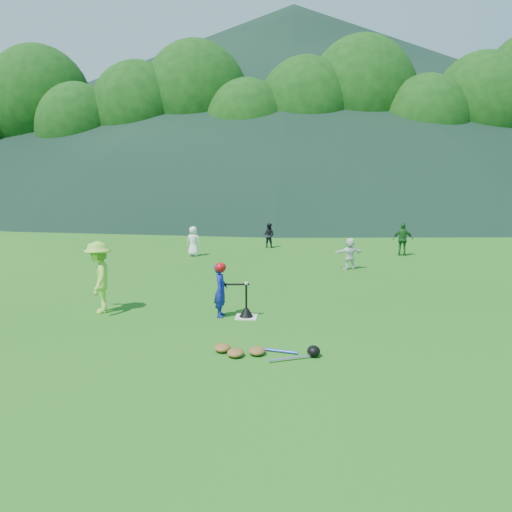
{
  "coord_description": "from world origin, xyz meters",
  "views": [
    {
      "loc": [
        1.04,
        -10.14,
        3.03
      ],
      "look_at": [
        0.0,
        2.5,
        0.9
      ],
      "focal_mm": 35.0,
      "sensor_mm": 36.0,
      "label": 1
    }
  ],
  "objects_px": {
    "adult_coach": "(99,277)",
    "fielder_c": "(403,239)",
    "home_plate": "(246,317)",
    "fielder_d": "(350,254)",
    "batting_tee": "(246,311)",
    "batter_child": "(221,290)",
    "equipment_pile": "(257,351)",
    "fielder_a": "(193,241)",
    "fielder_b": "(269,235)"
  },
  "relations": [
    {
      "from": "adult_coach",
      "to": "fielder_c",
      "type": "distance_m",
      "value": 11.58
    },
    {
      "from": "adult_coach",
      "to": "fielder_b",
      "type": "relative_size",
      "value": 1.56
    },
    {
      "from": "adult_coach",
      "to": "batting_tee",
      "type": "distance_m",
      "value": 3.3
    },
    {
      "from": "batter_child",
      "to": "batting_tee",
      "type": "height_order",
      "value": "batter_child"
    },
    {
      "from": "fielder_a",
      "to": "batting_tee",
      "type": "relative_size",
      "value": 1.61
    },
    {
      "from": "home_plate",
      "to": "fielder_c",
      "type": "distance_m",
      "value": 9.72
    },
    {
      "from": "home_plate",
      "to": "batter_child",
      "type": "relative_size",
      "value": 0.39
    },
    {
      "from": "fielder_c",
      "to": "home_plate",
      "type": "bearing_deg",
      "value": 70.36
    },
    {
      "from": "batting_tee",
      "to": "adult_coach",
      "type": "bearing_deg",
      "value": 177.47
    },
    {
      "from": "fielder_b",
      "to": "batting_tee",
      "type": "distance_m",
      "value": 10.01
    },
    {
      "from": "fielder_a",
      "to": "fielder_b",
      "type": "distance_m",
      "value": 3.53
    },
    {
      "from": "fielder_a",
      "to": "equipment_pile",
      "type": "bearing_deg",
      "value": 119.61
    },
    {
      "from": "fielder_d",
      "to": "equipment_pile",
      "type": "distance_m",
      "value": 8.06
    },
    {
      "from": "batter_child",
      "to": "fielder_a",
      "type": "bearing_deg",
      "value": 16.27
    },
    {
      "from": "batter_child",
      "to": "fielder_a",
      "type": "height_order",
      "value": "batter_child"
    },
    {
      "from": "batter_child",
      "to": "equipment_pile",
      "type": "xyz_separation_m",
      "value": [
        0.95,
        -2.2,
        -0.5
      ]
    },
    {
      "from": "home_plate",
      "to": "batting_tee",
      "type": "distance_m",
      "value": 0.12
    },
    {
      "from": "batting_tee",
      "to": "fielder_c",
      "type": "bearing_deg",
      "value": 59.48
    },
    {
      "from": "home_plate",
      "to": "adult_coach",
      "type": "xyz_separation_m",
      "value": [
        -3.23,
        0.14,
        0.77
      ]
    },
    {
      "from": "fielder_a",
      "to": "fielder_c",
      "type": "xyz_separation_m",
      "value": [
        7.65,
        0.71,
        0.06
      ]
    },
    {
      "from": "fielder_b",
      "to": "fielder_a",
      "type": "bearing_deg",
      "value": 61.95
    },
    {
      "from": "batting_tee",
      "to": "fielder_b",
      "type": "bearing_deg",
      "value": 90.54
    },
    {
      "from": "batter_child",
      "to": "fielder_d",
      "type": "bearing_deg",
      "value": -30.3
    },
    {
      "from": "fielder_a",
      "to": "fielder_b",
      "type": "xyz_separation_m",
      "value": [
        2.63,
        2.36,
        -0.05
      ]
    },
    {
      "from": "equipment_pile",
      "to": "batter_child",
      "type": "bearing_deg",
      "value": 113.3
    },
    {
      "from": "home_plate",
      "to": "batter_child",
      "type": "bearing_deg",
      "value": 176.32
    },
    {
      "from": "adult_coach",
      "to": "fielder_c",
      "type": "relative_size",
      "value": 1.29
    },
    {
      "from": "home_plate",
      "to": "adult_coach",
      "type": "height_order",
      "value": "adult_coach"
    },
    {
      "from": "adult_coach",
      "to": "fielder_b",
      "type": "bearing_deg",
      "value": 144.72
    },
    {
      "from": "equipment_pile",
      "to": "fielder_d",
      "type": "bearing_deg",
      "value": 73.28
    },
    {
      "from": "home_plate",
      "to": "fielder_b",
      "type": "xyz_separation_m",
      "value": [
        -0.09,
        10.01,
        0.49
      ]
    },
    {
      "from": "fielder_a",
      "to": "fielder_b",
      "type": "relative_size",
      "value": 1.09
    },
    {
      "from": "fielder_a",
      "to": "fielder_d",
      "type": "height_order",
      "value": "fielder_a"
    },
    {
      "from": "fielder_d",
      "to": "batting_tee",
      "type": "relative_size",
      "value": 1.48
    },
    {
      "from": "home_plate",
      "to": "fielder_a",
      "type": "xyz_separation_m",
      "value": [
        -2.72,
        7.65,
        0.54
      ]
    },
    {
      "from": "fielder_a",
      "to": "fielder_c",
      "type": "bearing_deg",
      "value": -162.76
    },
    {
      "from": "adult_coach",
      "to": "equipment_pile",
      "type": "relative_size",
      "value": 0.87
    },
    {
      "from": "home_plate",
      "to": "fielder_a",
      "type": "bearing_deg",
      "value": 109.59
    },
    {
      "from": "fielder_b",
      "to": "home_plate",
      "type": "bearing_deg",
      "value": 110.61
    },
    {
      "from": "home_plate",
      "to": "batter_child",
      "type": "distance_m",
      "value": 0.78
    },
    {
      "from": "home_plate",
      "to": "fielder_c",
      "type": "bearing_deg",
      "value": 59.48
    },
    {
      "from": "home_plate",
      "to": "batting_tee",
      "type": "relative_size",
      "value": 0.66
    },
    {
      "from": "home_plate",
      "to": "equipment_pile",
      "type": "xyz_separation_m",
      "value": [
        0.4,
        -2.16,
        0.06
      ]
    },
    {
      "from": "fielder_d",
      "to": "batting_tee",
      "type": "xyz_separation_m",
      "value": [
        -2.71,
        -5.54,
        -0.37
      ]
    },
    {
      "from": "batter_child",
      "to": "fielder_d",
      "type": "xyz_separation_m",
      "value": [
        3.26,
        5.51,
        -0.07
      ]
    },
    {
      "from": "home_plate",
      "to": "fielder_b",
      "type": "relative_size",
      "value": 0.45
    },
    {
      "from": "home_plate",
      "to": "adult_coach",
      "type": "bearing_deg",
      "value": 177.47
    },
    {
      "from": "fielder_d",
      "to": "home_plate",
      "type": "bearing_deg",
      "value": 46.57
    },
    {
      "from": "home_plate",
      "to": "adult_coach",
      "type": "relative_size",
      "value": 0.29
    },
    {
      "from": "batting_tee",
      "to": "equipment_pile",
      "type": "height_order",
      "value": "batting_tee"
    }
  ]
}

